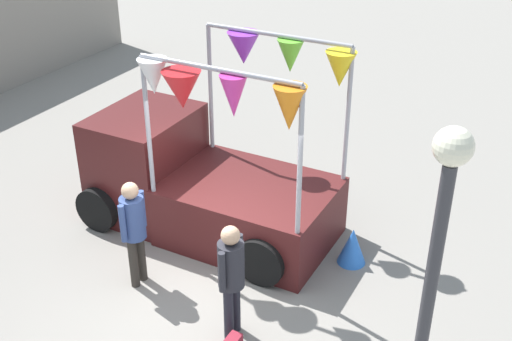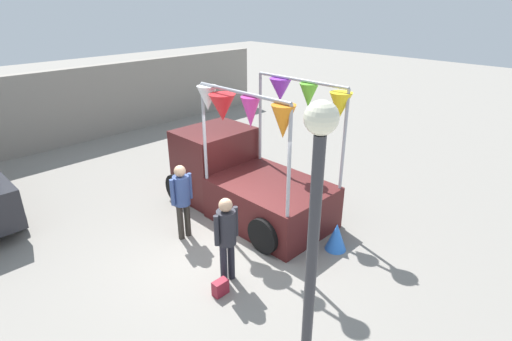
% 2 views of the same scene
% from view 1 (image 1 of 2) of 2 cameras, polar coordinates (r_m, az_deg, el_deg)
% --- Properties ---
extents(ground_plane, '(60.00, 60.00, 0.00)m').
position_cam_1_polar(ground_plane, '(9.50, -4.84, -10.70)').
color(ground_plane, gray).
extents(vendor_truck, '(2.35, 4.09, 3.20)m').
position_cam_1_polar(vendor_truck, '(10.55, -5.36, -0.43)').
color(vendor_truck, '#4C1919').
rests_on(vendor_truck, ground).
extents(person_customer, '(0.53, 0.34, 1.69)m').
position_cam_1_polar(person_customer, '(8.17, -2.21, -8.96)').
color(person_customer, black).
rests_on(person_customer, ground).
extents(person_vendor, '(0.53, 0.34, 1.69)m').
position_cam_1_polar(person_vendor, '(9.22, -10.83, -4.71)').
color(person_vendor, '#2D2823').
rests_on(person_vendor, ground).
extents(street_lamp, '(0.32, 0.32, 4.00)m').
position_cam_1_polar(street_lamp, '(5.70, 15.37, -9.14)').
color(street_lamp, '#333338').
rests_on(street_lamp, ground).
extents(folded_kite_bundle_azure, '(0.60, 0.60, 0.60)m').
position_cam_1_polar(folded_kite_bundle_azure, '(9.97, 8.56, -6.64)').
color(folded_kite_bundle_azure, blue).
rests_on(folded_kite_bundle_azure, ground).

